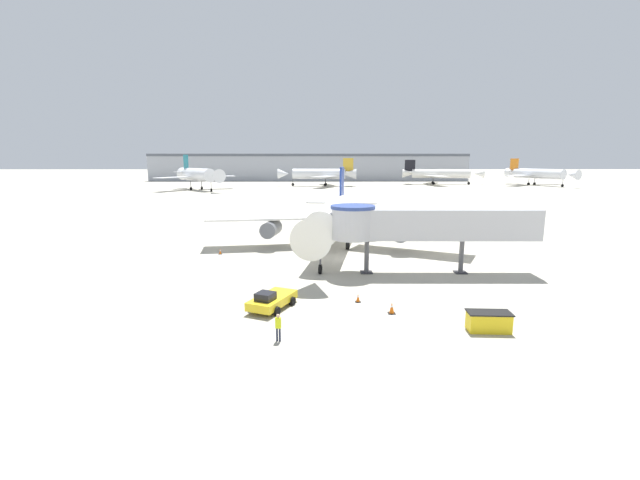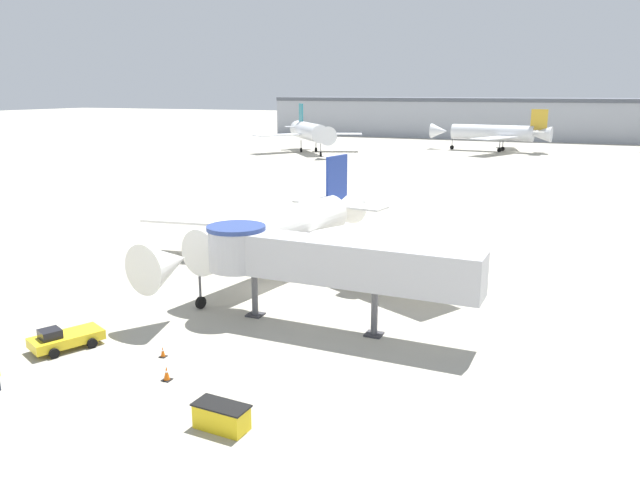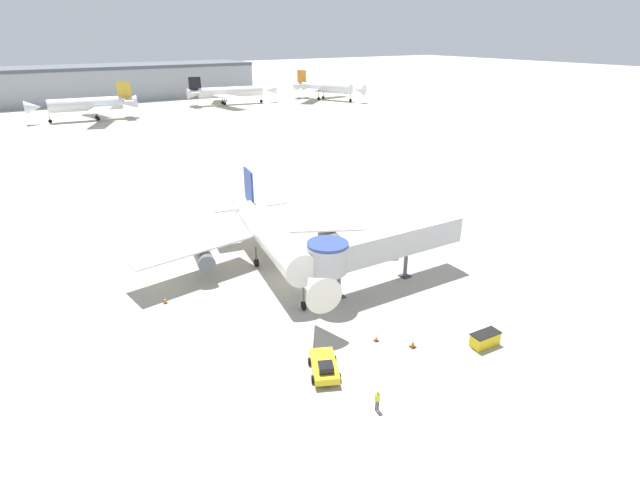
% 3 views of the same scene
% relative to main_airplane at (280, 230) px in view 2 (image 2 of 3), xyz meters
% --- Properties ---
extents(ground_plane, '(800.00, 800.00, 0.00)m').
position_rel_main_airplane_xyz_m(ground_plane, '(0.06, -3.39, -4.01)').
color(ground_plane, '#A8A393').
extents(main_airplane, '(31.47, 27.09, 9.48)m').
position_rel_main_airplane_xyz_m(main_airplane, '(0.00, 0.00, 0.00)').
color(main_airplane, white).
rests_on(main_airplane, ground_plane).
extents(jet_bridge, '(19.06, 4.10, 6.36)m').
position_rel_main_airplane_xyz_m(jet_bridge, '(7.52, -9.35, 0.66)').
color(jet_bridge, '#B7B7BC').
rests_on(jet_bridge, ground_plane).
extents(pushback_tug_yellow, '(3.51, 4.61, 1.44)m').
position_rel_main_airplane_xyz_m(pushback_tug_yellow, '(-5.19, -18.94, -3.37)').
color(pushback_tug_yellow, yellow).
rests_on(pushback_tug_yellow, ground_plane).
extents(service_container_yellow, '(2.74, 1.43, 1.24)m').
position_rel_main_airplane_xyz_m(service_container_yellow, '(8.69, -23.15, -3.39)').
color(service_container_yellow, yellow).
rests_on(service_container_yellow, ground_plane).
extents(traffic_cone_apron_front, '(0.50, 0.50, 0.82)m').
position_rel_main_airplane_xyz_m(traffic_cone_apron_front, '(3.22, -20.04, -3.62)').
color(traffic_cone_apron_front, black).
rests_on(traffic_cone_apron_front, ground_plane).
extents(traffic_cone_port_wing, '(0.38, 0.38, 0.63)m').
position_rel_main_airplane_xyz_m(traffic_cone_port_wing, '(-12.75, -1.08, -3.72)').
color(traffic_cone_port_wing, black).
rests_on(traffic_cone_port_wing, ground_plane).
extents(traffic_cone_near_nose, '(0.40, 0.40, 0.66)m').
position_rel_main_airplane_xyz_m(traffic_cone_near_nose, '(1.12, -17.61, -3.70)').
color(traffic_cone_near_nose, black).
rests_on(traffic_cone_near_nose, ground_plane).
extents(background_jet_gold_tail, '(31.21, 32.40, 10.87)m').
position_rel_main_airplane_xyz_m(background_jet_gold_tail, '(0.15, 121.91, 0.75)').
color(background_jet_gold_tail, silver).
rests_on(background_jet_gold_tail, ground_plane).
extents(background_jet_teal_tail, '(24.47, 25.51, 12.04)m').
position_rel_main_airplane_xyz_m(background_jet_teal_tail, '(-41.95, 99.45, 1.24)').
color(background_jet_teal_tail, silver).
rests_on(background_jet_teal_tail, ground_plane).
extents(terminal_building, '(153.68, 26.41, 12.98)m').
position_rel_main_airplane_xyz_m(terminal_building, '(-4.95, 171.61, 2.49)').
color(terminal_building, '#999EA8').
rests_on(terminal_building, ground_plane).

